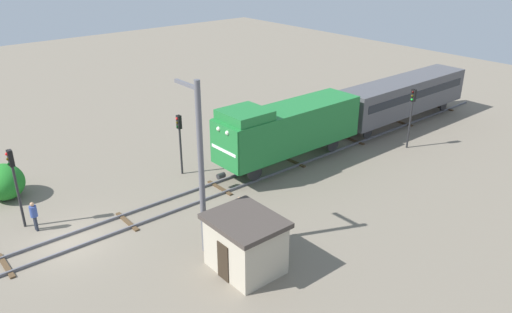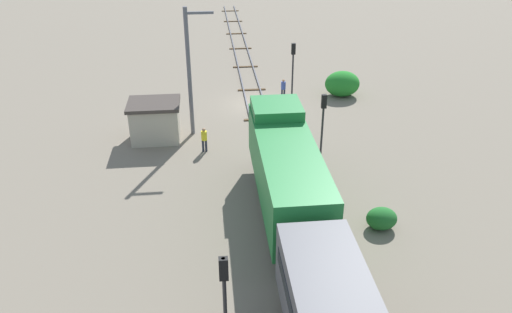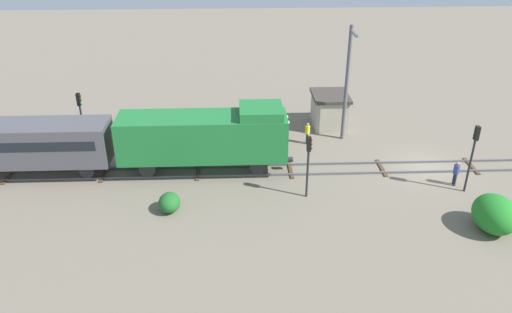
% 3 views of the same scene
% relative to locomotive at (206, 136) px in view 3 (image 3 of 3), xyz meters
% --- Properties ---
extents(ground_plane, '(114.68, 114.68, 0.00)m').
position_rel_locomotive_xyz_m(ground_plane, '(0.00, -15.29, -2.77)').
color(ground_plane, '#756B5B').
extents(railway_track, '(2.40, 76.45, 0.16)m').
position_rel_locomotive_xyz_m(railway_track, '(0.00, -15.29, -2.70)').
color(railway_track, '#595960').
rests_on(railway_track, ground).
extents(locomotive, '(2.90, 11.60, 4.60)m').
position_rel_locomotive_xyz_m(locomotive, '(0.00, 0.00, 0.00)').
color(locomotive, '#1E7233').
rests_on(locomotive, railway_track).
extents(passenger_car_leading, '(2.84, 14.00, 3.66)m').
position_rel_locomotive_xyz_m(passenger_car_leading, '(0.00, 13.34, -0.25)').
color(passenger_car_leading, '#4C4C51').
rests_on(passenger_car_leading, railway_track).
extents(traffic_signal_near, '(0.32, 0.34, 4.54)m').
position_rel_locomotive_xyz_m(traffic_signal_near, '(-3.20, -16.61, 0.37)').
color(traffic_signal_near, '#262628').
rests_on(traffic_signal_near, ground).
extents(traffic_signal_mid, '(0.32, 0.34, 4.12)m').
position_rel_locomotive_xyz_m(traffic_signal_mid, '(-3.40, -6.39, 0.09)').
color(traffic_signal_mid, '#262628').
rests_on(traffic_signal_mid, ground).
extents(traffic_signal_far, '(0.32, 0.34, 4.54)m').
position_rel_locomotive_xyz_m(traffic_signal_far, '(3.60, 9.07, 0.37)').
color(traffic_signal_far, '#262628').
rests_on(traffic_signal_far, ground).
extents(worker_near_track, '(0.38, 0.38, 1.70)m').
position_rel_locomotive_xyz_m(worker_near_track, '(-2.40, -16.23, -1.78)').
color(worker_near_track, '#262B38').
rests_on(worker_near_track, ground).
extents(worker_by_signal, '(0.38, 0.38, 1.70)m').
position_rel_locomotive_xyz_m(worker_by_signal, '(4.20, -7.42, -1.78)').
color(worker_by_signal, '#262B38').
rests_on(worker_by_signal, ground).
extents(catenary_mast, '(1.94, 0.28, 8.85)m').
position_rel_locomotive_xyz_m(catenary_mast, '(4.94, -10.30, 1.90)').
color(catenary_mast, '#595960').
rests_on(catenary_mast, ground).
extents(relay_hut, '(3.50, 2.90, 2.74)m').
position_rel_locomotive_xyz_m(relay_hut, '(7.50, -9.67, -1.38)').
color(relay_hut, '#B2A893').
rests_on(relay_hut, ground).
extents(bush_near, '(1.58, 1.30, 1.15)m').
position_rel_locomotive_xyz_m(bush_near, '(-4.68, 2.04, -2.20)').
color(bush_near, '#1F6126').
rests_on(bush_near, ground).
extents(bush_mid, '(2.90, 2.37, 2.11)m').
position_rel_locomotive_xyz_m(bush_mid, '(-7.40, -16.40, -1.72)').
color(bush_mid, '#217A26').
rests_on(bush_mid, ground).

